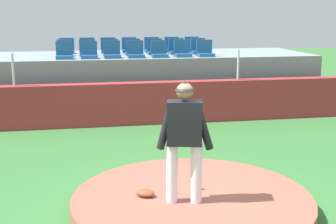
{
  "coord_description": "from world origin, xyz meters",
  "views": [
    {
      "loc": [
        -1.61,
        -6.55,
        3.05
      ],
      "look_at": [
        0.0,
        2.04,
        1.14
      ],
      "focal_mm": 49.21,
      "sensor_mm": 36.0,
      "label": 1
    }
  ],
  "objects_px": {
    "fielding_glove": "(145,193)",
    "stadium_chair_8": "(87,51)",
    "stadium_chair_12": "(177,49)",
    "pitcher": "(184,133)",
    "baseball": "(201,187)",
    "stadium_chair_2": "(112,53)",
    "stadium_chair_14": "(67,49)",
    "stadium_chair_7": "(65,51)",
    "stadium_chair_19": "(172,47)",
    "stadium_chair_1": "(89,53)",
    "stadium_chair_9": "(111,50)",
    "stadium_chair_4": "(159,52)",
    "stadium_chair_6": "(205,51)",
    "stadium_chair_10": "(133,50)",
    "stadium_chair_18": "(152,47)",
    "stadium_chair_16": "(108,48)",
    "stadium_chair_5": "(182,52)",
    "stadium_chair_15": "(87,48)",
    "stadium_chair_17": "(129,48)",
    "stadium_chair_13": "(199,49)",
    "stadium_chair_0": "(64,53)",
    "stadium_chair_3": "(136,52)",
    "stadium_chair_20": "(192,47)"
  },
  "relations": [
    {
      "from": "stadium_chair_1",
      "to": "stadium_chair_16",
      "type": "relative_size",
      "value": 1.0
    },
    {
      "from": "stadium_chair_19",
      "to": "stadium_chair_10",
      "type": "bearing_deg",
      "value": 31.79
    },
    {
      "from": "pitcher",
      "to": "stadium_chair_0",
      "type": "relative_size",
      "value": 3.7
    },
    {
      "from": "stadium_chair_12",
      "to": "stadium_chair_17",
      "type": "bearing_deg",
      "value": -31.05
    },
    {
      "from": "baseball",
      "to": "stadium_chair_4",
      "type": "xyz_separation_m",
      "value": [
        0.48,
        6.87,
        1.59
      ]
    },
    {
      "from": "stadium_chair_7",
      "to": "stadium_chair_19",
      "type": "bearing_deg",
      "value": -166.09
    },
    {
      "from": "stadium_chair_6",
      "to": "stadium_chair_13",
      "type": "distance_m",
      "value": 0.9
    },
    {
      "from": "stadium_chair_8",
      "to": "stadium_chair_18",
      "type": "height_order",
      "value": "same"
    },
    {
      "from": "stadium_chair_0",
      "to": "stadium_chair_20",
      "type": "distance_m",
      "value": 4.56
    },
    {
      "from": "pitcher",
      "to": "baseball",
      "type": "relative_size",
      "value": 24.98
    },
    {
      "from": "stadium_chair_3",
      "to": "pitcher",
      "type": "bearing_deg",
      "value": 88.81
    },
    {
      "from": "stadium_chair_9",
      "to": "stadium_chair_12",
      "type": "distance_m",
      "value": 2.11
    },
    {
      "from": "stadium_chair_8",
      "to": "stadium_chair_12",
      "type": "bearing_deg",
      "value": -179.55
    },
    {
      "from": "stadium_chair_13",
      "to": "stadium_chair_17",
      "type": "height_order",
      "value": "same"
    },
    {
      "from": "stadium_chair_0",
      "to": "stadium_chair_16",
      "type": "distance_m",
      "value": 2.24
    },
    {
      "from": "stadium_chair_7",
      "to": "stadium_chair_8",
      "type": "distance_m",
      "value": 0.68
    },
    {
      "from": "stadium_chair_6",
      "to": "stadium_chair_8",
      "type": "height_order",
      "value": "same"
    },
    {
      "from": "stadium_chair_17",
      "to": "stadium_chair_9",
      "type": "bearing_deg",
      "value": 51.74
    },
    {
      "from": "stadium_chair_18",
      "to": "stadium_chair_19",
      "type": "relative_size",
      "value": 1.0
    },
    {
      "from": "baseball",
      "to": "stadium_chair_17",
      "type": "height_order",
      "value": "stadium_chair_17"
    },
    {
      "from": "stadium_chair_16",
      "to": "pitcher",
      "type": "bearing_deg",
      "value": 93.47
    },
    {
      "from": "stadium_chair_1",
      "to": "stadium_chair_13",
      "type": "relative_size",
      "value": 1.0
    },
    {
      "from": "stadium_chair_1",
      "to": "stadium_chair_14",
      "type": "bearing_deg",
      "value": -68.74
    },
    {
      "from": "stadium_chair_8",
      "to": "stadium_chair_14",
      "type": "distance_m",
      "value": 1.11
    },
    {
      "from": "stadium_chair_6",
      "to": "stadium_chair_7",
      "type": "bearing_deg",
      "value": -12.0
    },
    {
      "from": "stadium_chair_16",
      "to": "stadium_chair_18",
      "type": "bearing_deg",
      "value": 179.37
    },
    {
      "from": "baseball",
      "to": "stadium_chair_20",
      "type": "xyz_separation_m",
      "value": [
        1.92,
        8.63,
        1.59
      ]
    },
    {
      "from": "stadium_chair_2",
      "to": "stadium_chair_14",
      "type": "bearing_deg",
      "value": -52.15
    },
    {
      "from": "stadium_chair_16",
      "to": "stadium_chair_12",
      "type": "bearing_deg",
      "value": 157.21
    },
    {
      "from": "stadium_chair_2",
      "to": "stadium_chair_18",
      "type": "height_order",
      "value": "same"
    },
    {
      "from": "stadium_chair_8",
      "to": "stadium_chair_16",
      "type": "bearing_deg",
      "value": -127.28
    },
    {
      "from": "stadium_chair_15",
      "to": "stadium_chair_19",
      "type": "bearing_deg",
      "value": 179.24
    },
    {
      "from": "stadium_chair_2",
      "to": "stadium_chair_4",
      "type": "distance_m",
      "value": 1.4
    },
    {
      "from": "stadium_chair_2",
      "to": "stadium_chair_3",
      "type": "bearing_deg",
      "value": 177.29
    },
    {
      "from": "pitcher",
      "to": "baseball",
      "type": "distance_m",
      "value": 1.18
    },
    {
      "from": "stadium_chair_2",
      "to": "stadium_chair_5",
      "type": "relative_size",
      "value": 1.0
    },
    {
      "from": "stadium_chair_7",
      "to": "stadium_chair_10",
      "type": "height_order",
      "value": "same"
    },
    {
      "from": "stadium_chair_2",
      "to": "stadium_chair_19",
      "type": "height_order",
      "value": "same"
    },
    {
      "from": "fielding_glove",
      "to": "stadium_chair_8",
      "type": "bearing_deg",
      "value": 126.1
    },
    {
      "from": "stadium_chair_12",
      "to": "stadium_chair_6",
      "type": "bearing_deg",
      "value": 127.36
    },
    {
      "from": "fielding_glove",
      "to": "stadium_chair_2",
      "type": "bearing_deg",
      "value": 120.94
    },
    {
      "from": "fielding_glove",
      "to": "stadium_chair_4",
      "type": "distance_m",
      "value": 7.31
    },
    {
      "from": "stadium_chair_12",
      "to": "stadium_chair_8",
      "type": "bearing_deg",
      "value": 0.45
    },
    {
      "from": "stadium_chair_1",
      "to": "stadium_chair_9",
      "type": "bearing_deg",
      "value": -127.71
    },
    {
      "from": "stadium_chair_3",
      "to": "stadium_chair_16",
      "type": "height_order",
      "value": "same"
    },
    {
      "from": "stadium_chair_12",
      "to": "stadium_chair_9",
      "type": "bearing_deg",
      "value": -0.2
    },
    {
      "from": "stadium_chair_3",
      "to": "stadium_chair_9",
      "type": "distance_m",
      "value": 1.14
    },
    {
      "from": "stadium_chair_5",
      "to": "stadium_chair_9",
      "type": "relative_size",
      "value": 1.0
    },
    {
      "from": "stadium_chair_9",
      "to": "stadium_chair_17",
      "type": "bearing_deg",
      "value": -128.26
    },
    {
      "from": "stadium_chair_0",
      "to": "stadium_chair_15",
      "type": "xyz_separation_m",
      "value": [
        0.68,
        1.77,
        0.0
      ]
    }
  ]
}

